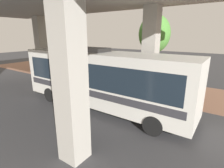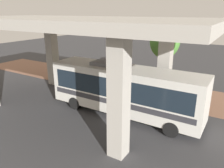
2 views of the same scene
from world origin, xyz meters
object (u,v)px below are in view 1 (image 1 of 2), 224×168
fire_hydrant (94,81)px  bus (102,77)px  planter_middle (90,75)px  street_tree_near (154,34)px  planter_front (81,70)px  planter_back (68,72)px

fire_hydrant → bus: bearing=46.2°
fire_hydrant → planter_middle: size_ratio=0.63×
fire_hydrant → street_tree_near: street_tree_near is taller
planter_front → planter_back: 1.39m
bus → planter_front: (-4.99, -6.80, -1.12)m
bus → street_tree_near: (-7.63, 0.32, 2.61)m
bus → planter_middle: bus is taller
fire_hydrant → street_tree_near: size_ratio=0.15×
planter_middle → planter_back: 2.55m
planter_back → bus: bearing=63.1°
bus → planter_back: size_ratio=6.84×
bus → street_tree_near: size_ratio=1.78×
bus → street_tree_near: 8.07m
bus → planter_middle: size_ratio=7.67×
fire_hydrant → street_tree_near: 7.12m
fire_hydrant → planter_middle: bearing=-122.9°
planter_back → street_tree_near: (-3.80, 7.85, 3.84)m
fire_hydrant → planter_back: planter_back is taller
bus → planter_front: size_ratio=6.17×
bus → planter_back: bearing=-116.9°
bus → planter_back: (-3.82, -7.53, -1.23)m
fire_hydrant → planter_front: 3.29m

